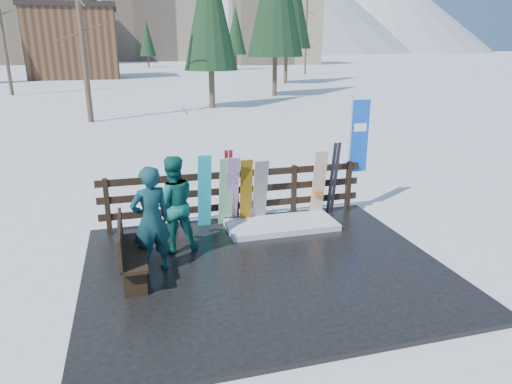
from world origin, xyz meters
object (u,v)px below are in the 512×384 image
object	(u,v)px
rental_flag	(357,141)
person_front	(151,220)
snowboard_1	(226,192)
snowboard_2	(246,192)
snowboard_5	(319,184)
bench	(128,249)
snowboard_3	(232,191)
snowboard_4	(260,192)
snowboard_0	(205,192)
person_back	(173,204)

from	to	relation	value
rental_flag	person_front	size ratio (longest dim) A/B	1.44
snowboard_1	rental_flag	size ratio (longest dim) A/B	0.59
snowboard_2	snowboard_5	bearing A→B (deg)	-0.00
snowboard_2	snowboard_5	distance (m)	1.61
bench	snowboard_2	distance (m)	3.00
snowboard_1	snowboard_3	world-z (taller)	snowboard_3
person_front	snowboard_2	bearing A→B (deg)	-160.08
snowboard_4	snowboard_1	bearing A→B (deg)	180.00
snowboard_4	person_front	size ratio (longest dim) A/B	0.78
snowboard_0	snowboard_1	xyz separation A→B (m)	(0.44, 0.00, -0.05)
rental_flag	person_front	distance (m)	5.04
rental_flag	snowboard_4	bearing A→B (deg)	-173.31
snowboard_5	rental_flag	world-z (taller)	rental_flag
bench	snowboard_2	xyz separation A→B (m)	(2.38, 1.80, 0.19)
person_front	snowboard_4	bearing A→B (deg)	-163.95
snowboard_1	person_back	xyz separation A→B (m)	(-1.15, -0.88, 0.14)
snowboard_0	person_back	bearing A→B (deg)	-128.91
bench	rental_flag	size ratio (longest dim) A/B	0.58
snowboard_3	snowboard_0	bearing A→B (deg)	180.00
snowboard_0	bench	bearing A→B (deg)	-130.11
snowboard_3	snowboard_4	distance (m)	0.60
snowboard_5	person_front	xyz separation A→B (m)	(-3.62, -1.64, 0.16)
snowboard_1	person_front	size ratio (longest dim) A/B	0.85
snowboard_1	snowboard_5	bearing A→B (deg)	-0.00
bench	person_back	bearing A→B (deg)	48.80
snowboard_2	rental_flag	bearing A→B (deg)	5.92
snowboard_2	snowboard_3	distance (m)	0.30
snowboard_5	snowboard_4	bearing A→B (deg)	180.00
person_front	person_back	distance (m)	0.88
rental_flag	snowboard_0	bearing A→B (deg)	-175.55
snowboard_2	rental_flag	xyz separation A→B (m)	(2.60, 0.27, 0.90)
snowboard_2	person_back	xyz separation A→B (m)	(-1.58, -0.88, 0.18)
snowboard_4	snowboard_5	distance (m)	1.31
snowboard_0	snowboard_5	size ratio (longest dim) A/B	1.08
person_front	person_back	xyz separation A→B (m)	(0.43, 0.76, -0.02)
snowboard_2	person_front	distance (m)	2.60
snowboard_1	snowboard_2	xyz separation A→B (m)	(0.42, 0.00, -0.04)
bench	snowboard_3	xyz separation A→B (m)	(2.09, 1.80, 0.24)
bench	snowboard_2	bearing A→B (deg)	37.08
bench	person_front	bearing A→B (deg)	22.46
snowboard_4	snowboard_3	bearing A→B (deg)	180.00
snowboard_0	person_front	xyz separation A→B (m)	(-1.14, -1.64, 0.11)
snowboard_4	person_front	xyz separation A→B (m)	(-2.30, -1.64, 0.21)
snowboard_0	rental_flag	distance (m)	3.57
snowboard_4	snowboard_2	bearing A→B (deg)	180.00
snowboard_5	person_front	distance (m)	3.98
snowboard_4	rental_flag	bearing A→B (deg)	6.69
person_front	person_back	size ratio (longest dim) A/B	1.02
person_front	snowboard_0	bearing A→B (deg)	-144.10
bench	snowboard_2	size ratio (longest dim) A/B	1.06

